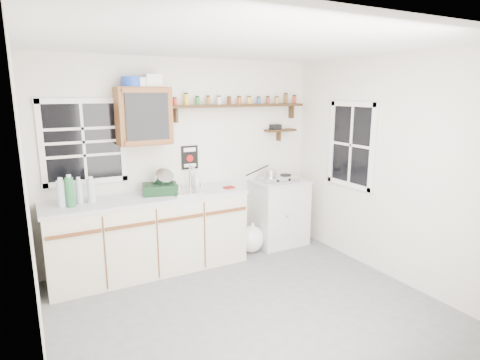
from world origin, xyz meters
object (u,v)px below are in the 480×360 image
Objects in this scene: right_cabinet at (279,212)px; upper_cabinet at (144,116)px; hotplate at (278,178)px; spice_shelf at (239,105)px; main_cabinet at (150,234)px; dish_rack at (161,186)px.

right_cabinet is 2.26m from upper_cabinet.
upper_cabinet is at bearing 178.23° from hotplate.
spice_shelf is at bearing 3.11° from upper_cabinet.
spice_shelf reaches higher than right_cabinet.
dish_rack reaches higher than main_cabinet.
hotplate is (1.76, -0.14, -0.88)m from upper_cabinet.
dish_rack is (0.13, -0.10, -0.81)m from upper_cabinet.
spice_shelf is at bearing 9.24° from main_cabinet.
spice_shelf reaches higher than hotplate.
upper_cabinet is at bearing -176.89° from spice_shelf.
main_cabinet is 3.55× the size of upper_cabinet.
dish_rack is (-1.14, -0.17, -0.92)m from spice_shelf.
spice_shelf is 3.66× the size of hotplate.
upper_cabinet is at bearing 155.94° from dish_rack.
spice_shelf is at bearing 159.69° from hotplate.
upper_cabinet is at bearing 176.24° from right_cabinet.
main_cabinet is 2.54× the size of right_cabinet.
spice_shelf is (1.31, 0.21, 1.47)m from main_cabinet.
upper_cabinet reaches higher than main_cabinet.
spice_shelf is 1.47m from dish_rack.
main_cabinet is 1.37m from upper_cabinet.
dish_rack is 1.63m from hotplate.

